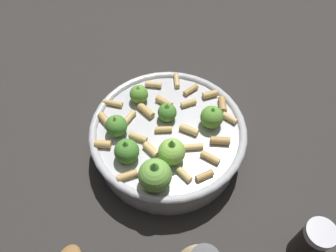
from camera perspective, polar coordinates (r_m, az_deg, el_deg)
ground_plane at (r=0.59m, az=-0.00°, el=-3.92°), size 2.40×2.40×0.00m
cooking_pan at (r=0.56m, az=-0.14°, el=-2.03°), size 0.25×0.25×0.12m
pepper_shaker at (r=0.51m, az=22.95°, el=-17.70°), size 0.04×0.04×0.09m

